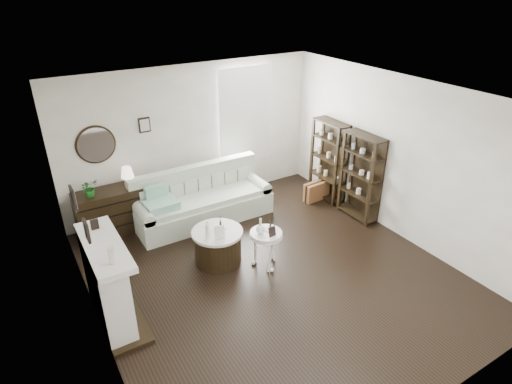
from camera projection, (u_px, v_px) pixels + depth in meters
room at (229, 119)px, 8.20m from camera, size 5.50×5.50×5.50m
fireplace at (108, 285)px, 5.45m from camera, size 0.50×1.40×1.84m
shelf_unit_far at (329, 160)px, 8.43m from camera, size 0.30×0.80×1.60m
shelf_unit_near at (361, 177)px, 7.74m from camera, size 0.30×0.80×1.60m
sofa at (202, 203)px, 7.88m from camera, size 2.49×0.86×0.97m
quilt at (161, 205)px, 7.29m from camera, size 0.57×0.48×0.14m
suitcase at (316, 191)px, 8.60m from camera, size 0.57×0.23×0.37m
dresser at (112, 211)px, 7.43m from camera, size 1.20×0.52×0.80m
table_lamp at (128, 177)px, 7.33m from camera, size 0.23×0.23×0.35m
potted_plant at (89, 188)px, 7.01m from camera, size 0.33×0.31×0.30m
drum_table at (218, 246)px, 6.70m from camera, size 0.80×0.80×0.55m
pedestal_table at (266, 235)px, 6.47m from camera, size 0.50×0.50×0.61m
eiffel_drum at (220, 223)px, 6.61m from camera, size 0.11×0.11×0.19m
bottle_drum at (207, 230)px, 6.35m from camera, size 0.06×0.06×0.28m
card_frame_drum at (220, 232)px, 6.35m from camera, size 0.16×0.09×0.21m
eiffel_ped at (270, 225)px, 6.48m from camera, size 0.13×0.13×0.18m
flask_ped at (260, 226)px, 6.36m from camera, size 0.14×0.14×0.26m
card_frame_ped at (272, 231)px, 6.32m from camera, size 0.12×0.06×0.16m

